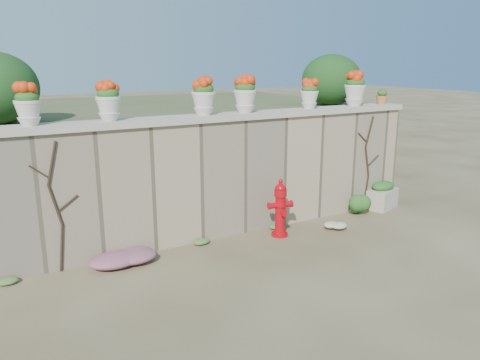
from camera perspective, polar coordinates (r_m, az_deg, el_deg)
ground at (r=6.88m, az=4.52°, el=-11.16°), size 80.00×80.00×0.00m
stone_wall at (r=8.01m, az=-2.56°, el=0.17°), size 8.00×0.40×2.00m
wall_cap at (r=7.82m, az=-2.64°, el=7.65°), size 8.10×0.52×0.10m
raised_fill at (r=10.89m, az=-10.27°, el=3.75°), size 9.00×6.00×2.00m
back_shrub_right at (r=10.68m, az=11.07°, el=11.89°), size 1.30×1.30×1.10m
vine_left at (r=7.03m, az=-21.48°, el=-2.92°), size 0.60×0.04×1.91m
vine_right at (r=9.71m, az=15.28°, el=2.14°), size 0.60×0.04×1.91m
fire_hydrant at (r=8.06m, az=4.93°, el=-3.40°), size 0.44×0.31×1.01m
planter_box at (r=10.07m, az=16.97°, el=-1.83°), size 0.78×0.60×0.57m
green_shrub at (r=9.50m, az=14.55°, el=-2.48°), size 0.60×0.54×0.57m
magenta_clump at (r=7.23m, az=-13.67°, el=-9.12°), size 0.98×0.65×0.26m
white_flowers at (r=8.61m, az=11.69°, el=-5.35°), size 0.55×0.44×0.20m
urn_pot_0 at (r=6.97m, az=-24.46°, el=8.28°), size 0.35×0.35×0.55m
urn_pot_1 at (r=7.16m, az=-15.74°, el=9.21°), size 0.37×0.37×0.57m
urn_pot_2 at (r=7.67m, az=-4.47°, el=10.11°), size 0.39×0.39×0.60m
urn_pot_3 at (r=8.03m, az=0.63°, el=10.38°), size 0.39×0.39×0.62m
urn_pot_4 at (r=8.80m, az=8.46°, el=10.27°), size 0.33×0.33×0.52m
urn_pot_5 at (r=9.51m, az=13.85°, el=10.71°), size 0.42×0.42×0.65m
terracotta_pot at (r=10.05m, az=16.91°, el=9.58°), size 0.24×0.24×0.28m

